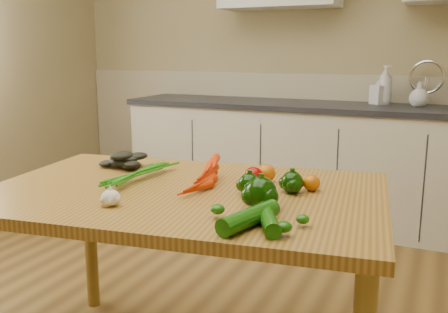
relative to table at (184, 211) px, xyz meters
name	(u,v)px	position (x,y,z in m)	size (l,w,h in m)	color
room	(129,60)	(-0.27, 0.07, 0.56)	(4.04, 5.04, 2.64)	brown
counter_run	(310,161)	(-0.06, 2.09, -0.23)	(2.84, 0.64, 1.14)	beige
table	(184,211)	(0.00, 0.00, 0.00)	(1.57, 1.12, 0.78)	#A97731
soap_bottle_a	(385,85)	(0.44, 2.23, 0.35)	(0.11, 0.11, 0.28)	silver
soap_bottle_b	(379,90)	(0.40, 2.20, 0.31)	(0.09, 0.09, 0.20)	silver
soap_bottle_c	(419,94)	(0.68, 2.16, 0.29)	(0.13, 0.13, 0.17)	silver
carrot_bunch	(184,175)	(-0.04, 0.07, 0.12)	(0.27, 0.21, 0.07)	#E73705
leafy_greens	(122,156)	(-0.42, 0.20, 0.14)	(0.21, 0.19, 0.10)	black
garlic_bulb	(111,198)	(-0.12, -0.28, 0.11)	(0.06, 0.06, 0.05)	white
pepper_a	(249,185)	(0.25, 0.03, 0.13)	(0.08, 0.08, 0.08)	black
pepper_b	(292,182)	(0.38, 0.11, 0.13)	(0.08, 0.08, 0.08)	black
pepper_c	(261,194)	(0.34, -0.11, 0.14)	(0.10, 0.10, 0.10)	black
tomato_a	(253,176)	(0.21, 0.17, 0.12)	(0.07, 0.07, 0.07)	#970602
tomato_b	(266,173)	(0.24, 0.22, 0.12)	(0.08, 0.08, 0.07)	#BD5904
tomato_c	(311,183)	(0.44, 0.17, 0.12)	(0.06, 0.06, 0.06)	#BD5904
zucchini_a	(268,220)	(0.42, -0.26, 0.11)	(0.05, 0.05, 0.20)	#114907
zucchini_b	(249,218)	(0.37, -0.28, 0.11)	(0.06, 0.06, 0.24)	#114907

